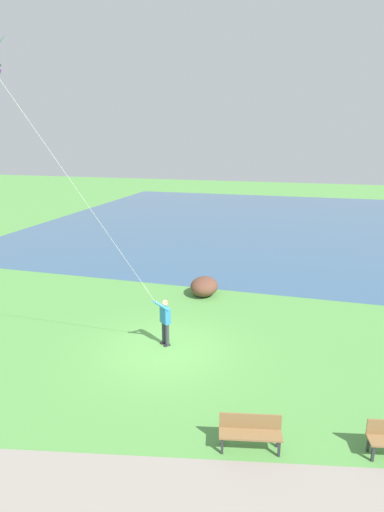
{
  "coord_description": "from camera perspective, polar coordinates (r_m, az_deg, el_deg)",
  "views": [
    {
      "loc": [
        12.7,
        4.58,
        7.28
      ],
      "look_at": [
        -0.17,
        0.95,
        3.49
      ],
      "focal_mm": 29.38,
      "sensor_mm": 36.0,
      "label": 1
    }
  ],
  "objects": [
    {
      "name": "walkway_path",
      "position": [
        10.12,
        -4.66,
        -30.18
      ],
      "size": [
        8.86,
        31.82,
        0.02
      ],
      "primitive_type": "cube",
      "rotation": [
        0.0,
        0.0,
        0.21
      ],
      "color": "gray",
      "rests_on": "ground"
    },
    {
      "name": "ground_plane",
      "position": [
        15.34,
        -3.69,
        -12.54
      ],
      "size": [
        120.0,
        120.0,
        0.0
      ],
      "primitive_type": "plane",
      "color": "#569947"
    },
    {
      "name": "lakeside_shrub",
      "position": [
        20.02,
        1.67,
        -4.15
      ],
      "size": [
        1.6,
        1.3,
        0.89
      ],
      "primitive_type": "ellipsoid",
      "color": "brown",
      "rests_on": "ground"
    },
    {
      "name": "park_bench_near_walkway",
      "position": [
        10.98,
        7.94,
        -22.41
      ],
      "size": [
        0.74,
        1.56,
        0.88
      ],
      "color": "olive",
      "rests_on": "ground"
    },
    {
      "name": "lake_water",
      "position": [
        37.89,
        14.6,
        4.24
      ],
      "size": [
        36.0,
        44.0,
        0.01
      ],
      "primitive_type": "cube",
      "color": "#385B7F",
      "rests_on": "ground"
    },
    {
      "name": "flying_kite",
      "position": [
        12.28,
        -23.7,
        23.32
      ],
      "size": [
        3.97,
        3.34,
        7.89
      ],
      "color": "green"
    },
    {
      "name": "person_kite_flyer",
      "position": [
        15.18,
        -3.74,
        -8.45
      ],
      "size": [
        0.61,
        0.57,
        1.83
      ],
      "color": "#232328",
      "rests_on": "ground"
    }
  ]
}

